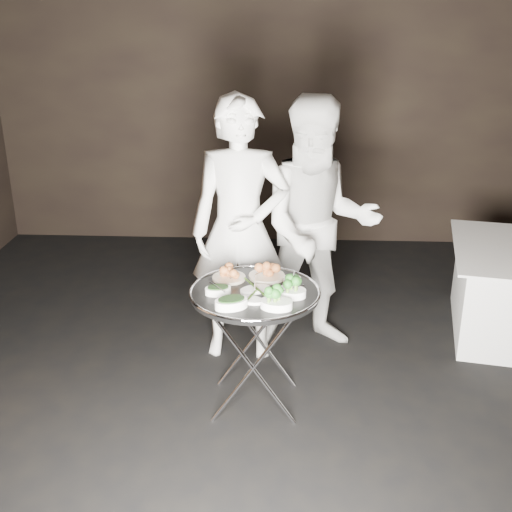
{
  "coord_description": "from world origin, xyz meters",
  "views": [
    {
      "loc": [
        -0.05,
        -3.0,
        2.39
      ],
      "look_at": [
        -0.23,
        0.6,
        0.95
      ],
      "focal_mm": 45.0,
      "sensor_mm": 36.0,
      "label": 1
    }
  ],
  "objects_px": {
    "waiter_left": "(240,231)",
    "tray_stand": "(255,344)",
    "serving_tray": "(255,293)",
    "waiter_right": "(318,227)"
  },
  "relations": [
    {
      "from": "tray_stand",
      "to": "waiter_left",
      "type": "xyz_separation_m",
      "value": [
        -0.14,
        0.67,
        0.49
      ]
    },
    {
      "from": "serving_tray",
      "to": "waiter_right",
      "type": "height_order",
      "value": "waiter_right"
    },
    {
      "from": "waiter_right",
      "to": "serving_tray",
      "type": "bearing_deg",
      "value": -123.7
    },
    {
      "from": "tray_stand",
      "to": "serving_tray",
      "type": "relative_size",
      "value": 0.98
    },
    {
      "from": "tray_stand",
      "to": "serving_tray",
      "type": "xyz_separation_m",
      "value": [
        -0.0,
        -0.0,
        0.34
      ]
    },
    {
      "from": "tray_stand",
      "to": "serving_tray",
      "type": "distance_m",
      "value": 0.34
    },
    {
      "from": "waiter_left",
      "to": "waiter_right",
      "type": "distance_m",
      "value": 0.56
    },
    {
      "from": "waiter_left",
      "to": "tray_stand",
      "type": "bearing_deg",
      "value": -78.99
    },
    {
      "from": "waiter_right",
      "to": "waiter_left",
      "type": "bearing_deg",
      "value": -172.72
    },
    {
      "from": "tray_stand",
      "to": "serving_tray",
      "type": "bearing_deg",
      "value": -104.04
    }
  ]
}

